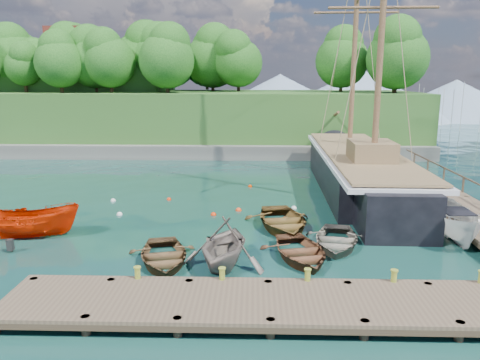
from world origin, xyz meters
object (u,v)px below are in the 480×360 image
at_px(rowboat_3, 336,246).
at_px(rowboat_4, 282,228).
at_px(rowboat_2, 300,259).
at_px(rowboat_0, 163,263).
at_px(cabin_boat_white, 454,240).
at_px(motorboat_orange, 34,237).
at_px(rowboat_1, 224,265).
at_px(schooner, 359,174).

distance_m(rowboat_3, rowboat_4, 3.44).
bearing_deg(rowboat_2, rowboat_0, 174.85).
bearing_deg(cabin_boat_white, rowboat_3, -165.87).
distance_m(rowboat_4, motorboat_orange, 12.22).
bearing_deg(rowboat_0, rowboat_4, 28.99).
xyz_separation_m(rowboat_1, motorboat_orange, (-9.42, 3.20, 0.00)).
height_order(rowboat_0, rowboat_4, rowboat_4).
bearing_deg(schooner, rowboat_2, -111.09).
relative_size(motorboat_orange, schooner, 0.16).
relative_size(rowboat_3, motorboat_orange, 0.92).
xyz_separation_m(rowboat_4, cabin_boat_white, (8.06, -1.51, 0.00)).
height_order(rowboat_2, schooner, schooner).
height_order(rowboat_0, motorboat_orange, motorboat_orange).
bearing_deg(rowboat_4, rowboat_0, -146.15).
xyz_separation_m(rowboat_3, rowboat_4, (-2.29, 2.56, 0.00)).
bearing_deg(rowboat_1, rowboat_3, 36.18).
height_order(rowboat_0, rowboat_3, rowboat_0).
distance_m(rowboat_2, rowboat_3, 2.34).
xyz_separation_m(rowboat_0, rowboat_2, (5.76, 0.62, 0.00)).
height_order(rowboat_0, cabin_boat_white, cabin_boat_white).
bearing_deg(cabin_boat_white, rowboat_2, -157.25).
relative_size(rowboat_4, cabin_boat_white, 1.01).
xyz_separation_m(rowboat_1, schooner, (8.34, 13.26, 1.14)).
distance_m(rowboat_2, motorboat_orange, 12.84).
relative_size(rowboat_0, rowboat_1, 1.01).
relative_size(rowboat_3, schooner, 0.15).
bearing_deg(rowboat_4, motorboat_orange, 179.95).
xyz_separation_m(rowboat_1, cabin_boat_white, (10.74, 3.42, 0.00)).
xyz_separation_m(rowboat_3, motorboat_orange, (-14.39, 0.83, 0.00)).
distance_m(rowboat_0, rowboat_1, 2.56).
distance_m(rowboat_0, cabin_boat_white, 13.67).
bearing_deg(motorboat_orange, rowboat_2, -110.77).
distance_m(rowboat_4, cabin_boat_white, 8.20).
bearing_deg(rowboat_2, cabin_boat_white, 7.64).
xyz_separation_m(rowboat_4, schooner, (5.66, 8.33, 1.14)).
bearing_deg(motorboat_orange, cabin_boat_white, -99.54).
xyz_separation_m(rowboat_0, cabin_boat_white, (13.29, 3.20, 0.00)).
bearing_deg(motorboat_orange, rowboat_0, -123.65).
height_order(rowboat_3, schooner, schooner).
xyz_separation_m(rowboat_4, motorboat_orange, (-12.10, -1.73, 0.00)).
bearing_deg(cabin_boat_white, rowboat_4, 173.19).
distance_m(rowboat_3, schooner, 11.46).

